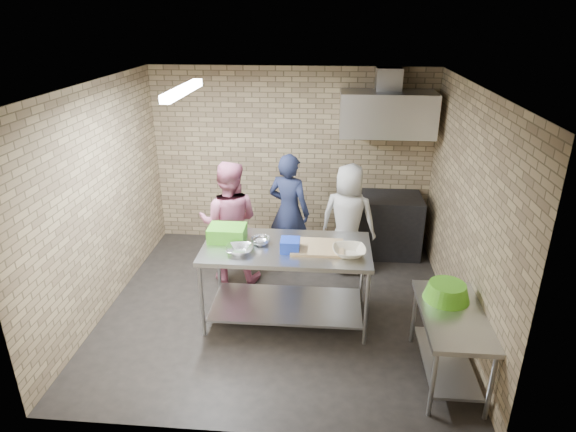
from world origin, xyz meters
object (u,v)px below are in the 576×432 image
object	(u,v)px
side_counter	(448,345)
stove	(379,224)
woman_white	(348,219)
man_navy	(289,212)
woman_pink	(229,223)
bottle_red	(389,116)
green_basin	(447,291)
green_crate	(227,233)
prep_table	(286,283)
blue_tub	(290,245)
bottle_green	(418,118)

from	to	relation	value
side_counter	stove	size ratio (longest dim) A/B	1.00
side_counter	woman_white	xyz separation A→B (m)	(-0.94, 2.14, 0.40)
man_navy	woman_pink	xyz separation A→B (m)	(-0.75, -0.45, 0.00)
bottle_red	green_basin	bearing A→B (deg)	-82.10
green_crate	woman_pink	bearing A→B (deg)	100.15
green_basin	woman_pink	bearing A→B (deg)	148.92
green_basin	woman_pink	size ratio (longest dim) A/B	0.28
green_crate	bottle_red	size ratio (longest dim) A/B	2.35
side_counter	stove	distance (m)	2.79
prep_table	woman_pink	bearing A→B (deg)	133.57
bottle_red	man_navy	size ratio (longest dim) A/B	0.11
stove	woman_white	xyz separation A→B (m)	(-0.49, -0.61, 0.33)
prep_table	blue_tub	distance (m)	0.56
blue_tub	woman_pink	distance (m)	1.33
stove	man_navy	size ratio (longest dim) A/B	0.72
stove	bottle_red	bearing A→B (deg)	78.23
side_counter	woman_white	size ratio (longest dim) A/B	0.77
green_basin	stove	bearing A→B (deg)	99.76
bottle_green	bottle_red	bearing A→B (deg)	180.00
woman_pink	blue_tub	bearing A→B (deg)	131.65
side_counter	blue_tub	bearing A→B (deg)	154.55
blue_tub	green_basin	bearing A→B (deg)	-18.09
side_counter	stove	world-z (taller)	stove
stove	woman_white	size ratio (longest dim) A/B	0.77
side_counter	woman_pink	size ratio (longest dim) A/B	0.72
man_navy	blue_tub	bearing A→B (deg)	117.14
man_navy	side_counter	bearing A→B (deg)	150.54
green_basin	man_navy	size ratio (longest dim) A/B	0.28
stove	man_navy	distance (m)	1.47
bottle_red	woman_pink	distance (m)	2.73
blue_tub	green_basin	world-z (taller)	blue_tub
woman_white	blue_tub	bearing A→B (deg)	77.96
man_navy	prep_table	bearing A→B (deg)	115.39
stove	woman_pink	world-z (taller)	woman_pink
green_basin	bottle_red	xyz separation A→B (m)	(-0.38, 2.74, 1.19)
side_counter	green_basin	size ratio (longest dim) A/B	2.61
bottle_red	bottle_green	size ratio (longest dim) A/B	1.20
stove	bottle_red	size ratio (longest dim) A/B	6.67
man_navy	green_crate	bearing A→B (deg)	84.71
side_counter	bottle_green	distance (m)	3.41
stove	man_navy	bearing A→B (deg)	-157.37
bottle_red	bottle_green	bearing A→B (deg)	0.00
green_crate	green_basin	bearing A→B (deg)	-17.54
side_counter	woman_pink	distance (m)	3.10
green_crate	side_counter	bearing A→B (deg)	-22.71
stove	green_basin	xyz separation A→B (m)	(0.43, -2.50, 0.38)
side_counter	woman_white	world-z (taller)	woman_white
stove	green_crate	world-z (taller)	green_crate
stove	woman_white	world-z (taller)	woman_white
side_counter	man_navy	xyz separation A→B (m)	(-1.76, 2.20, 0.46)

